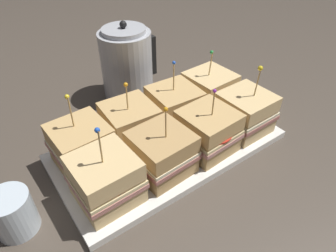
{
  "coord_description": "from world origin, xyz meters",
  "views": [
    {
      "loc": [
        -0.32,
        -0.45,
        0.51
      ],
      "look_at": [
        0.0,
        0.0,
        0.07
      ],
      "focal_mm": 32.0,
      "sensor_mm": 36.0,
      "label": 1
    }
  ],
  "objects_px": {
    "sandwich_back_center_right": "(174,106)",
    "serving_platter": "(168,146)",
    "sandwich_front_center_left": "(162,153)",
    "sandwich_back_far_left": "(82,145)",
    "kettle_steel": "(127,64)",
    "drinking_glass": "(13,213)",
    "sandwich_front_far_left": "(106,179)",
    "sandwich_front_center_right": "(208,131)",
    "sandwich_front_far_right": "(245,112)",
    "sandwich_back_far_right": "(209,91)",
    "sandwich_back_center_left": "(130,124)"
  },
  "relations": [
    {
      "from": "sandwich_front_center_left",
      "to": "drinking_glass",
      "type": "height_order",
      "value": "sandwich_front_center_left"
    },
    {
      "from": "serving_platter",
      "to": "sandwich_front_far_left",
      "type": "bearing_deg",
      "value": -162.21
    },
    {
      "from": "sandwich_front_center_left",
      "to": "drinking_glass",
      "type": "bearing_deg",
      "value": 170.91
    },
    {
      "from": "sandwich_back_center_right",
      "to": "sandwich_front_center_left",
      "type": "bearing_deg",
      "value": -135.45
    },
    {
      "from": "sandwich_front_far_left",
      "to": "sandwich_back_center_right",
      "type": "distance_m",
      "value": 0.29
    },
    {
      "from": "sandwich_back_far_right",
      "to": "drinking_glass",
      "type": "height_order",
      "value": "sandwich_back_far_right"
    },
    {
      "from": "sandwich_back_far_left",
      "to": "drinking_glass",
      "type": "distance_m",
      "value": 0.19
    },
    {
      "from": "sandwich_front_far_right",
      "to": "kettle_steel",
      "type": "bearing_deg",
      "value": 112.6
    },
    {
      "from": "kettle_steel",
      "to": "sandwich_front_far_right",
      "type": "bearing_deg",
      "value": -67.4
    },
    {
      "from": "kettle_steel",
      "to": "drinking_glass",
      "type": "distance_m",
      "value": 0.51
    },
    {
      "from": "sandwich_back_far_right",
      "to": "sandwich_front_center_left",
      "type": "bearing_deg",
      "value": -153.18
    },
    {
      "from": "drinking_glass",
      "to": "sandwich_back_center_left",
      "type": "bearing_deg",
      "value": 15.02
    },
    {
      "from": "serving_platter",
      "to": "sandwich_back_far_left",
      "type": "height_order",
      "value": "sandwich_back_far_left"
    },
    {
      "from": "sandwich_front_far_right",
      "to": "sandwich_back_far_right",
      "type": "relative_size",
      "value": 1.05
    },
    {
      "from": "sandwich_front_center_left",
      "to": "sandwich_back_center_right",
      "type": "height_order",
      "value": "sandwich_back_center_right"
    },
    {
      "from": "sandwich_front_far_left",
      "to": "sandwich_back_far_left",
      "type": "xyz_separation_m",
      "value": [
        0.0,
        0.12,
        -0.0
      ]
    },
    {
      "from": "serving_platter",
      "to": "sandwich_back_far_right",
      "type": "xyz_separation_m",
      "value": [
        0.19,
        0.07,
        0.06
      ]
    },
    {
      "from": "sandwich_back_center_left",
      "to": "sandwich_front_center_left",
      "type": "bearing_deg",
      "value": -88.15
    },
    {
      "from": "sandwich_front_center_right",
      "to": "sandwich_front_far_right",
      "type": "distance_m",
      "value": 0.13
    },
    {
      "from": "serving_platter",
      "to": "sandwich_back_center_right",
      "type": "xyz_separation_m",
      "value": [
        0.07,
        0.06,
        0.06
      ]
    },
    {
      "from": "kettle_steel",
      "to": "sandwich_front_center_right",
      "type": "bearing_deg",
      "value": -87.29
    },
    {
      "from": "serving_platter",
      "to": "sandwich_back_center_right",
      "type": "relative_size",
      "value": 3.1
    },
    {
      "from": "sandwich_front_center_right",
      "to": "kettle_steel",
      "type": "height_order",
      "value": "kettle_steel"
    },
    {
      "from": "sandwich_front_center_left",
      "to": "serving_platter",
      "type": "bearing_deg",
      "value": 45.25
    },
    {
      "from": "sandwich_front_far_left",
      "to": "sandwich_back_center_left",
      "type": "distance_m",
      "value": 0.18
    },
    {
      "from": "sandwich_front_center_left",
      "to": "sandwich_back_far_left",
      "type": "bearing_deg",
      "value": 136.4
    },
    {
      "from": "sandwich_front_far_left",
      "to": "sandwich_back_center_right",
      "type": "height_order",
      "value": "sandwich_front_far_left"
    },
    {
      "from": "sandwich_front_center_left",
      "to": "kettle_steel",
      "type": "distance_m",
      "value": 0.36
    },
    {
      "from": "sandwich_back_far_right",
      "to": "sandwich_back_far_left",
      "type": "bearing_deg",
      "value": -179.45
    },
    {
      "from": "sandwich_front_center_left",
      "to": "sandwich_back_far_left",
      "type": "height_order",
      "value": "sandwich_back_far_left"
    },
    {
      "from": "serving_platter",
      "to": "sandwich_front_far_left",
      "type": "xyz_separation_m",
      "value": [
        -0.19,
        -0.06,
        0.06
      ]
    },
    {
      "from": "serving_platter",
      "to": "sandwich_back_center_right",
      "type": "bearing_deg",
      "value": 43.88
    },
    {
      "from": "sandwich_front_far_left",
      "to": "sandwich_back_center_right",
      "type": "xyz_separation_m",
      "value": [
        0.26,
        0.13,
        -0.0
      ]
    },
    {
      "from": "sandwich_back_center_right",
      "to": "serving_platter",
      "type": "bearing_deg",
      "value": -136.12
    },
    {
      "from": "kettle_steel",
      "to": "drinking_glass",
      "type": "xyz_separation_m",
      "value": [
        -0.41,
        -0.29,
        -0.06
      ]
    },
    {
      "from": "drinking_glass",
      "to": "sandwich_front_center_left",
      "type": "bearing_deg",
      "value": -9.09
    },
    {
      "from": "sandwich_front_far_left",
      "to": "sandwich_front_far_right",
      "type": "xyz_separation_m",
      "value": [
        0.38,
        -0.0,
        0.0
      ]
    },
    {
      "from": "kettle_steel",
      "to": "sandwich_back_far_left",
      "type": "bearing_deg",
      "value": -138.34
    },
    {
      "from": "sandwich_front_far_left",
      "to": "sandwich_front_far_right",
      "type": "bearing_deg",
      "value": -0.55
    },
    {
      "from": "sandwich_back_center_right",
      "to": "sandwich_back_far_right",
      "type": "relative_size",
      "value": 1.02
    },
    {
      "from": "sandwich_front_far_left",
      "to": "sandwich_front_center_right",
      "type": "xyz_separation_m",
      "value": [
        0.26,
        -0.0,
        0.0
      ]
    },
    {
      "from": "sandwich_front_far_left",
      "to": "sandwich_front_center_right",
      "type": "distance_m",
      "value": 0.26
    },
    {
      "from": "sandwich_front_center_right",
      "to": "sandwich_back_center_left",
      "type": "height_order",
      "value": "same"
    },
    {
      "from": "sandwich_front_center_right",
      "to": "kettle_steel",
      "type": "xyz_separation_m",
      "value": [
        -0.02,
        0.34,
        0.04
      ]
    },
    {
      "from": "serving_platter",
      "to": "sandwich_front_far_left",
      "type": "height_order",
      "value": "sandwich_front_far_left"
    },
    {
      "from": "sandwich_front_center_left",
      "to": "sandwich_back_center_right",
      "type": "bearing_deg",
      "value": 44.55
    },
    {
      "from": "sandwich_front_center_left",
      "to": "sandwich_back_far_right",
      "type": "bearing_deg",
      "value": 26.82
    },
    {
      "from": "sandwich_back_center_right",
      "to": "drinking_glass",
      "type": "distance_m",
      "value": 0.43
    },
    {
      "from": "sandwich_back_center_left",
      "to": "sandwich_back_far_right",
      "type": "xyz_separation_m",
      "value": [
        0.25,
        -0.0,
        0.0
      ]
    },
    {
      "from": "serving_platter",
      "to": "sandwich_back_far_right",
      "type": "bearing_deg",
      "value": 18.95
    }
  ]
}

